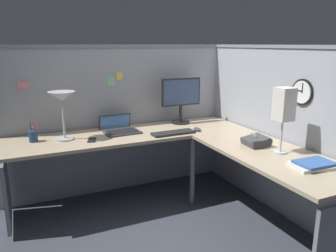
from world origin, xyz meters
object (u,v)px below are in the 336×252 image
(desk_lamp_dome, at_px, (62,101))
(wall_clock, at_px, (303,92))
(office_phone, at_px, (256,142))
(book_stack, at_px, (313,165))
(pen_cup, at_px, (33,136))
(computer_mouse, at_px, (197,129))
(keyboard, at_px, (173,133))
(desk_lamp_paper, at_px, (284,106))
(cell_phone, at_px, (92,140))
(laptop, at_px, (119,128))
(monitor, at_px, (181,97))

(desk_lamp_dome, bearing_deg, wall_clock, -29.56)
(office_phone, relative_size, book_stack, 0.71)
(pen_cup, relative_size, book_stack, 0.58)
(computer_mouse, bearing_deg, wall_clock, -55.37)
(keyboard, bearing_deg, book_stack, -67.92)
(desk_lamp_dome, bearing_deg, desk_lamp_paper, -36.16)
(cell_phone, bearing_deg, pen_cup, 178.89)
(desk_lamp_dome, relative_size, cell_phone, 3.09)
(laptop, xyz_separation_m, computer_mouse, (0.72, -0.33, -0.01))
(computer_mouse, height_order, pen_cup, pen_cup)
(monitor, xyz_separation_m, pen_cup, (-1.53, -0.09, -0.24))
(computer_mouse, xyz_separation_m, pen_cup, (-1.53, 0.28, 0.04))
(desk_lamp_dome, relative_size, desk_lamp_paper, 0.84)
(monitor, bearing_deg, office_phone, -77.91)
(wall_clock, bearing_deg, keyboard, 136.30)
(wall_clock, bearing_deg, laptop, 138.46)
(pen_cup, height_order, office_phone, pen_cup)
(desk_lamp_dome, relative_size, office_phone, 2.02)
(keyboard, distance_m, desk_lamp_dome, 1.08)
(computer_mouse, bearing_deg, cell_phone, 174.55)
(laptop, bearing_deg, office_phone, -46.38)
(keyboard, relative_size, desk_lamp_dome, 0.97)
(laptop, height_order, office_phone, laptop)
(pen_cup, bearing_deg, monitor, 3.30)
(pen_cup, relative_size, cell_phone, 1.25)
(desk_lamp_paper, bearing_deg, pen_cup, 147.04)
(laptop, xyz_separation_m, desk_lamp_dome, (-0.54, -0.10, 0.34))
(office_phone, bearing_deg, keyboard, 127.23)
(laptop, relative_size, office_phone, 1.81)
(laptop, bearing_deg, book_stack, -58.31)
(laptop, height_order, desk_lamp_dome, desk_lamp_dome)
(keyboard, height_order, wall_clock, wall_clock)
(monitor, relative_size, book_stack, 1.60)
(computer_mouse, distance_m, office_phone, 0.69)
(keyboard, height_order, desk_lamp_dome, desk_lamp_dome)
(office_phone, xyz_separation_m, desk_lamp_paper, (0.05, -0.23, 0.35))
(keyboard, height_order, office_phone, office_phone)
(laptop, bearing_deg, computer_mouse, -24.61)
(keyboard, bearing_deg, wall_clock, -44.56)
(desk_lamp_dome, height_order, office_phone, desk_lamp_dome)
(pen_cup, xyz_separation_m, desk_lamp_paper, (1.80, -1.17, 0.33))
(monitor, relative_size, desk_lamp_dome, 1.12)
(keyboard, xyz_separation_m, desk_lamp_dome, (-0.99, 0.24, 0.35))
(laptop, distance_m, cell_phone, 0.40)
(keyboard, bearing_deg, laptop, 141.96)
(book_stack, bearing_deg, wall_clock, 55.47)
(keyboard, distance_m, cell_phone, 0.78)
(keyboard, relative_size, pen_cup, 2.39)
(office_phone, height_order, book_stack, office_phone)
(laptop, distance_m, pen_cup, 0.81)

